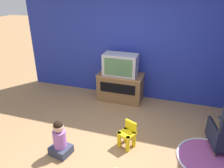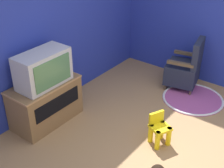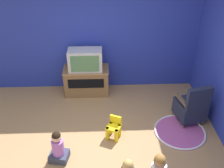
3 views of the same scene
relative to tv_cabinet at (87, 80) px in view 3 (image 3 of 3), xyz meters
The scene contains 8 objects.
ground_plane 2.03m from the tv_cabinet, 76.94° to the right, with size 30.00×30.00×0.00m, color #9E754C.
wall_back 1.15m from the tv_cabinet, 74.17° to the left, with size 5.29×0.12×2.86m.
tv_cabinet is the anchor object (origin of this frame).
television 0.56m from the tv_cabinet, 90.00° to the right, with size 0.77×0.40×0.50m.
black_armchair 2.48m from the tv_cabinet, 28.55° to the right, with size 0.63×0.64×0.93m.
yellow_kid_chair 1.71m from the tv_cabinet, 70.05° to the right, with size 0.33×0.32×0.45m.
play_mat 2.45m from the tv_cabinet, 38.38° to the right, with size 1.02×1.02×0.04m.
child_watching_center 2.16m from the tv_cabinet, 100.77° to the right, with size 0.36×0.33×0.62m.
Camera 3 is at (-0.06, -3.41, 3.58)m, focal length 42.00 mm.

